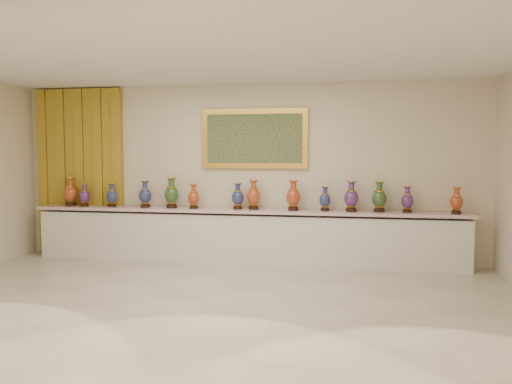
# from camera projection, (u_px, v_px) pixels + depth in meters

# --- Properties ---
(ground) EXTENTS (8.00, 8.00, 0.00)m
(ground) POSITION_uv_depth(u_px,v_px,m) (206.00, 301.00, 6.16)
(ground) COLOR beige
(ground) RESTS_ON ground
(room) EXTENTS (8.00, 8.00, 8.00)m
(room) POSITION_uv_depth(u_px,v_px,m) (107.00, 167.00, 8.88)
(room) COLOR beige
(room) RESTS_ON ground
(counter) EXTENTS (7.28, 0.48, 0.90)m
(counter) POSITION_uv_depth(u_px,v_px,m) (243.00, 237.00, 8.35)
(counter) COLOR white
(counter) RESTS_ON ground
(vase_0) EXTENTS (0.27, 0.27, 0.51)m
(vase_0) POSITION_uv_depth(u_px,v_px,m) (70.00, 193.00, 8.83)
(vase_0) COLOR black
(vase_0) RESTS_ON counter
(vase_1) EXTENTS (0.20, 0.20, 0.40)m
(vase_1) POSITION_uv_depth(u_px,v_px,m) (85.00, 196.00, 8.76)
(vase_1) COLOR black
(vase_1) RESTS_ON counter
(vase_2) EXTENTS (0.24, 0.24, 0.42)m
(vase_2) POSITION_uv_depth(u_px,v_px,m) (112.00, 196.00, 8.71)
(vase_2) COLOR black
(vase_2) RESTS_ON counter
(vase_3) EXTENTS (0.24, 0.24, 0.47)m
(vase_3) POSITION_uv_depth(u_px,v_px,m) (145.00, 195.00, 8.58)
(vase_3) COLOR black
(vase_3) RESTS_ON counter
(vase_4) EXTENTS (0.29, 0.29, 0.52)m
(vase_4) POSITION_uv_depth(u_px,v_px,m) (172.00, 194.00, 8.51)
(vase_4) COLOR black
(vase_4) RESTS_ON counter
(vase_5) EXTENTS (0.25, 0.25, 0.42)m
(vase_5) POSITION_uv_depth(u_px,v_px,m) (194.00, 198.00, 8.41)
(vase_5) COLOR black
(vase_5) RESTS_ON counter
(vase_6) EXTENTS (0.27, 0.27, 0.44)m
(vase_6) POSITION_uv_depth(u_px,v_px,m) (238.00, 197.00, 8.32)
(vase_6) COLOR black
(vase_6) RESTS_ON counter
(vase_7) EXTENTS (0.29, 0.29, 0.49)m
(vase_7) POSITION_uv_depth(u_px,v_px,m) (254.00, 196.00, 8.28)
(vase_7) COLOR black
(vase_7) RESTS_ON counter
(vase_8) EXTENTS (0.26, 0.26, 0.50)m
(vase_8) POSITION_uv_depth(u_px,v_px,m) (293.00, 197.00, 8.14)
(vase_8) COLOR black
(vase_8) RESTS_ON counter
(vase_9) EXTENTS (0.22, 0.22, 0.40)m
(vase_9) POSITION_uv_depth(u_px,v_px,m) (325.00, 200.00, 8.08)
(vase_9) COLOR black
(vase_9) RESTS_ON counter
(vase_10) EXTENTS (0.30, 0.30, 0.49)m
(vase_10) POSITION_uv_depth(u_px,v_px,m) (351.00, 198.00, 7.96)
(vase_10) COLOR black
(vase_10) RESTS_ON counter
(vase_11) EXTENTS (0.28, 0.28, 0.49)m
(vase_11) POSITION_uv_depth(u_px,v_px,m) (379.00, 198.00, 7.92)
(vase_11) COLOR black
(vase_11) RESTS_ON counter
(vase_12) EXTENTS (0.21, 0.21, 0.42)m
(vase_12) POSITION_uv_depth(u_px,v_px,m) (407.00, 201.00, 7.85)
(vase_12) COLOR black
(vase_12) RESTS_ON counter
(vase_13) EXTENTS (0.22, 0.22, 0.42)m
(vase_13) POSITION_uv_depth(u_px,v_px,m) (457.00, 202.00, 7.66)
(vase_13) COLOR black
(vase_13) RESTS_ON counter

